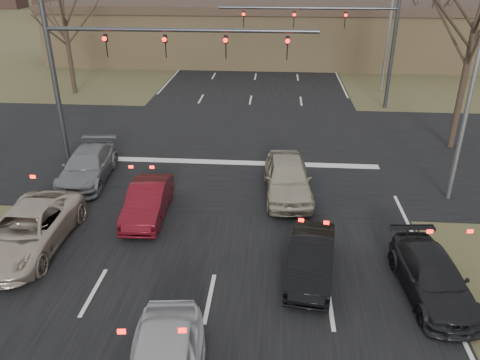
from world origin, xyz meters
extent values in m
cube|color=black|center=(0.00, 60.00, 0.01)|extent=(14.00, 300.00, 0.02)
cube|color=black|center=(0.00, 15.00, 0.01)|extent=(200.00, 14.00, 0.02)
cube|color=#91764E|center=(2.00, 38.00, 2.30)|extent=(42.00, 10.00, 4.60)
cube|color=#38281E|center=(2.00, 38.00, 4.95)|extent=(42.40, 10.40, 0.70)
cylinder|color=#383A3D|center=(-8.50, 13.00, 4.00)|extent=(0.24, 0.24, 8.00)
cylinder|color=#383A3D|center=(-2.50, 13.00, 6.20)|extent=(12.00, 0.18, 0.18)
imported|color=black|center=(-5.83, 13.00, 5.50)|extent=(0.16, 0.20, 1.00)
imported|color=black|center=(-3.17, 13.00, 5.50)|extent=(0.16, 0.20, 1.00)
imported|color=black|center=(-0.50, 13.00, 5.50)|extent=(0.16, 0.20, 1.00)
imported|color=black|center=(2.17, 13.00, 5.50)|extent=(0.16, 0.20, 1.00)
cylinder|color=#383A3D|center=(9.00, 23.00, 4.00)|extent=(0.24, 0.24, 8.00)
cylinder|color=#383A3D|center=(3.50, 23.00, 6.20)|extent=(11.00, 0.18, 0.18)
imported|color=black|center=(5.86, 23.00, 5.50)|extent=(0.16, 0.20, 1.00)
imported|color=black|center=(2.71, 23.00, 5.50)|extent=(0.16, 0.20, 1.00)
imported|color=black|center=(-0.43, 23.00, 5.50)|extent=(0.16, 0.20, 1.00)
cylinder|color=gray|center=(9.00, 10.00, 5.00)|extent=(0.18, 0.18, 10.00)
cylinder|color=gray|center=(9.50, 27.00, 5.00)|extent=(0.18, 0.18, 10.00)
cylinder|color=black|center=(11.00, 16.00, 3.16)|extent=(0.32, 0.32, 6.33)
cylinder|color=black|center=(-13.00, 25.00, 2.61)|extent=(0.32, 0.32, 5.23)
cylinder|color=black|center=(15.00, 35.00, 2.48)|extent=(0.32, 0.32, 4.95)
imported|color=#BDAC99|center=(-6.50, 5.14, 0.71)|extent=(2.42, 5.16, 1.43)
imported|color=black|center=(3.00, 4.37, 0.62)|extent=(1.78, 3.92, 1.25)
imported|color=black|center=(6.50, 3.74, 0.60)|extent=(2.04, 4.28, 1.21)
imported|color=gray|center=(-6.50, 10.64, 0.67)|extent=(2.26, 4.79, 1.35)
imported|color=#510B13|center=(-3.00, 7.64, 0.64)|extent=(1.51, 3.95, 1.28)
imported|color=#B2AA90|center=(2.34, 9.87, 0.79)|extent=(2.15, 4.74, 1.58)
camera|label=1|loc=(1.73, -7.77, 9.09)|focal=35.00mm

